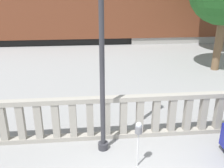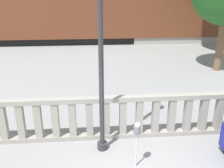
% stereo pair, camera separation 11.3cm
% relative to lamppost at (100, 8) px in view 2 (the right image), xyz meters
% --- Properties ---
extents(balustrade, '(13.74, 0.24, 1.35)m').
position_rel_lamppost_xyz_m(balustrade, '(0.65, 0.57, -3.15)').
color(balustrade, gray).
rests_on(balustrade, ground).
extents(lamppost, '(0.37, 0.37, 6.49)m').
position_rel_lamppost_xyz_m(lamppost, '(0.00, 0.00, 0.00)').
color(lamppost, '#2D2D33').
rests_on(lamppost, ground).
extents(parking_meter, '(0.18, 0.18, 1.26)m').
position_rel_lamppost_xyz_m(parking_meter, '(0.81, -0.81, -2.81)').
color(parking_meter, silver).
rests_on(parking_meter, ground).
extents(train_near, '(25.85, 2.90, 4.19)m').
position_rel_lamppost_xyz_m(train_near, '(-0.47, 15.33, -1.94)').
color(train_near, black).
rests_on(train_near, ground).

